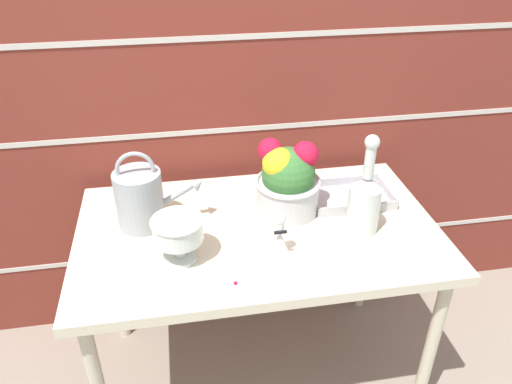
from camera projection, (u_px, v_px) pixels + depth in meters
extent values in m
plane|color=gray|center=(257.00, 370.00, 2.10)|extent=(12.00, 12.00, 0.00)
cube|color=maroon|center=(237.00, 82.00, 1.91)|extent=(3.60, 0.08, 2.20)
cube|color=beige|center=(242.00, 246.00, 2.28)|extent=(3.53, 0.00, 0.02)
cube|color=beige|center=(239.00, 129.00, 1.97)|extent=(3.53, 0.00, 0.02)
cube|color=beige|center=(238.00, 37.00, 1.78)|extent=(3.53, 0.00, 0.02)
cube|color=beige|center=(258.00, 231.00, 1.72)|extent=(1.23, 0.73, 0.04)
cylinder|color=beige|center=(429.00, 352.00, 1.74)|extent=(0.04, 0.04, 0.70)
cylinder|color=beige|center=(115.00, 274.00, 2.09)|extent=(0.04, 0.04, 0.70)
cylinder|color=beige|center=(367.00, 246.00, 2.25)|extent=(0.04, 0.04, 0.70)
cylinder|color=#9EA3A8|center=(140.00, 199.00, 1.68)|extent=(0.16, 0.16, 0.20)
cylinder|color=#9EA3A8|center=(179.00, 193.00, 1.69)|extent=(0.14, 0.02, 0.09)
cone|color=#9EA3A8|center=(198.00, 183.00, 1.68)|extent=(0.05, 0.05, 0.06)
torus|color=#9EA3A8|center=(135.00, 169.00, 1.62)|extent=(0.13, 0.01, 0.13)
cylinder|color=silver|center=(181.00, 257.00, 1.57)|extent=(0.11, 0.11, 0.01)
cylinder|color=silver|center=(180.00, 247.00, 1.55)|extent=(0.04, 0.04, 0.06)
sphere|color=silver|center=(179.00, 246.00, 1.55)|extent=(0.05, 0.05, 0.05)
cylinder|color=silver|center=(178.00, 230.00, 1.51)|extent=(0.15, 0.15, 0.07)
torus|color=silver|center=(177.00, 221.00, 1.50)|extent=(0.16, 0.16, 0.01)
cylinder|color=#BCBCC1|center=(287.00, 196.00, 1.77)|extent=(0.22, 0.22, 0.12)
torus|color=#BCBCC1|center=(288.00, 182.00, 1.74)|extent=(0.23, 0.23, 0.01)
sphere|color=#387033|center=(288.00, 174.00, 1.72)|extent=(0.19, 0.19, 0.19)
sphere|color=yellow|center=(278.00, 163.00, 1.68)|extent=(0.11, 0.11, 0.11)
sphere|color=red|center=(270.00, 150.00, 1.70)|extent=(0.08, 0.08, 0.08)
sphere|color=red|center=(305.00, 155.00, 1.69)|extent=(0.09, 0.09, 0.09)
cylinder|color=silver|center=(363.00, 209.00, 1.66)|extent=(0.11, 0.11, 0.17)
cone|color=silver|center=(367.00, 182.00, 1.61)|extent=(0.11, 0.11, 0.04)
cylinder|color=silver|center=(370.00, 162.00, 1.57)|extent=(0.03, 0.03, 0.11)
sphere|color=silver|center=(372.00, 142.00, 1.53)|extent=(0.05, 0.05, 0.05)
cone|color=white|center=(279.00, 241.00, 1.56)|extent=(0.07, 0.07, 0.10)
cylinder|color=white|center=(279.00, 223.00, 1.53)|extent=(0.03, 0.03, 0.03)
sphere|color=white|center=(280.00, 219.00, 1.52)|extent=(0.04, 0.04, 0.04)
cube|color=black|center=(280.00, 232.00, 1.52)|extent=(0.04, 0.01, 0.01)
cube|color=#B7B7BC|center=(349.00, 199.00, 1.86)|extent=(0.29, 0.20, 0.01)
cube|color=#B7B7BC|center=(359.00, 209.00, 1.77)|extent=(0.29, 0.01, 0.04)
cube|color=#B7B7BC|center=(342.00, 182.00, 1.94)|extent=(0.29, 0.01, 0.04)
cube|color=#B7B7BC|center=(312.00, 198.00, 1.83)|extent=(0.01, 0.20, 0.04)
cube|color=#B7B7BC|center=(387.00, 191.00, 1.88)|extent=(0.01, 0.20, 0.04)
sphere|color=red|center=(235.00, 283.00, 1.47)|extent=(0.01, 0.01, 0.01)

